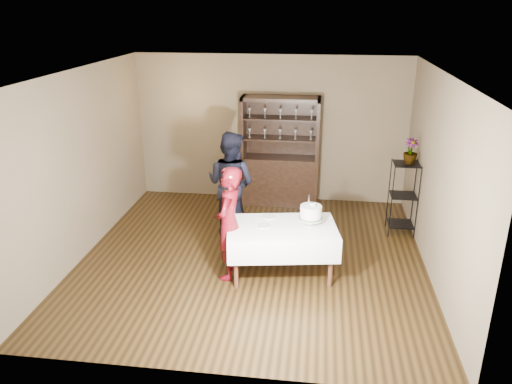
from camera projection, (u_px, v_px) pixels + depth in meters
The scene contains 14 objects.
floor at pixel (253, 258), 7.40m from camera, with size 5.00×5.00×0.00m, color black.
ceiling at pixel (252, 73), 6.44m from camera, with size 5.00×5.00×0.00m, color silver.
back_wall at pixel (271, 129), 9.24m from camera, with size 5.00×0.02×2.70m, color brown.
wall_left at pixel (82, 165), 7.22m from camera, with size 0.02×5.00×2.70m, color brown.
wall_right at pixel (439, 179), 6.62m from camera, with size 0.02×5.00×2.70m, color brown.
china_hutch at pixel (280, 169), 9.23m from camera, with size 1.40×0.48×2.00m.
plant_etagere at pixel (403, 195), 8.01m from camera, with size 0.42×0.42×1.20m.
cake_table at pixel (282, 238), 6.77m from camera, with size 1.59×1.13×0.73m.
woman at pixel (229, 223), 6.66m from camera, with size 0.58×0.38×1.58m, color #3B0511.
man at pixel (231, 184), 7.91m from camera, with size 0.83×0.65×1.71m, color black.
cake at pixel (311, 213), 6.68m from camera, with size 0.32×0.32×0.44m.
plate_near at pixel (264, 226), 6.70m from camera, with size 0.19×0.19×0.01m, color silver.
plate_far at pixel (269, 217), 6.99m from camera, with size 0.19×0.19×0.01m, color silver.
potted_plant at pixel (411, 151), 7.76m from camera, with size 0.22×0.22×0.39m, color #3C622E.
Camera 1 is at (0.90, -6.51, 3.55)m, focal length 35.00 mm.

